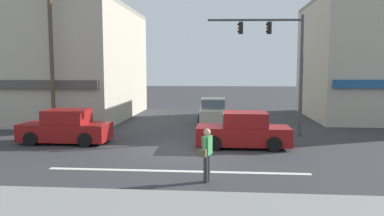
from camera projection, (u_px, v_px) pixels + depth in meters
ground_plane at (187, 149)px, 16.24m from camera, size 120.00×120.00×0.00m
lane_marking_stripe at (177, 171)px, 12.77m from camera, size 9.00×0.24×0.01m
building_left_block at (47, 63)px, 26.95m from camera, size 12.17×11.83×7.84m
utility_pole_near_left at (51, 55)px, 20.26m from camera, size 1.40×0.22×8.15m
traffic_light_mast at (283, 55)px, 19.08m from camera, size 4.89×0.44×6.20m
sedan_parked_curbside at (243, 131)px, 16.62m from camera, size 4.10×1.89×1.58m
sedan_approaching_near at (66, 128)px, 17.60m from camera, size 4.13×1.94×1.58m
sedan_waiting_far at (213, 111)px, 24.41m from camera, size 1.98×4.15×1.58m
pedestrian_foreground_with_bag at (207, 152)px, 11.44m from camera, size 0.46×0.66×1.67m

